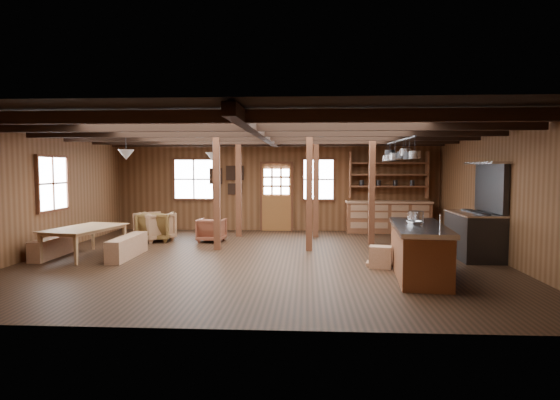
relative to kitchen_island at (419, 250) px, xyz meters
name	(u,v)px	position (x,y,z in m)	size (l,w,h in m)	color
room	(263,194)	(-2.97, 1.54, 0.92)	(10.04, 9.04, 2.84)	black
ceiling_joists	(264,135)	(-2.97, 1.71, 2.20)	(9.80, 8.82, 0.18)	black
timber_posts	(291,189)	(-2.45, 3.62, 0.92)	(3.95, 2.35, 2.80)	#4B2615
back_door	(276,203)	(-2.97, 5.99, 0.40)	(1.02, 0.08, 2.15)	brown
window_back_left	(194,179)	(-5.57, 6.00, 1.12)	(1.32, 0.06, 1.32)	white
window_back_right	(318,179)	(-1.67, 6.00, 1.12)	(1.02, 0.06, 1.32)	white
window_left	(52,183)	(-7.93, 2.04, 1.12)	(0.14, 1.24, 1.32)	white
notice_boards	(229,178)	(-4.47, 5.99, 1.16)	(1.08, 0.03, 0.90)	silver
back_counter	(388,213)	(0.43, 5.74, 0.12)	(2.55, 0.60, 2.45)	brown
pendant_lamps	(173,156)	(-5.22, 2.54, 1.77)	(1.86, 2.36, 0.66)	#29292B
pot_rack	(398,155)	(-0.05, 1.86, 1.77)	(0.37, 3.00, 0.45)	#29292B
kitchen_island	(419,250)	(0.00, 0.00, 0.00)	(1.13, 2.58, 1.20)	brown
step_stool	(380,257)	(-0.58, 0.70, -0.26)	(0.48, 0.34, 0.43)	#906141
commercial_range	(477,228)	(1.67, 1.85, 0.19)	(0.87, 1.69, 2.09)	#29292B
dining_table	(87,242)	(-6.87, 1.45, -0.15)	(1.87, 1.04, 0.66)	#9A6F46
bench_wall	(54,247)	(-7.62, 1.45, -0.26)	(0.30, 1.58, 0.43)	#906141
bench_aisle	(128,247)	(-5.95, 1.45, -0.25)	(0.32, 1.69, 0.47)	#906141
armchair_a	(156,226)	(-6.07, 3.75, -0.09)	(0.83, 0.86, 0.78)	brown
armchair_b	(212,230)	(-4.55, 3.70, -0.16)	(0.67, 0.69, 0.63)	brown
armchair_c	(155,226)	(-6.09, 3.76, -0.09)	(0.83, 0.85, 0.78)	#895E3E
counter_pot	(416,216)	(0.10, 0.73, 0.55)	(0.30, 0.30, 0.18)	#B8BABF
bowl	(414,223)	(-0.08, 0.07, 0.49)	(0.26, 0.26, 0.06)	silver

